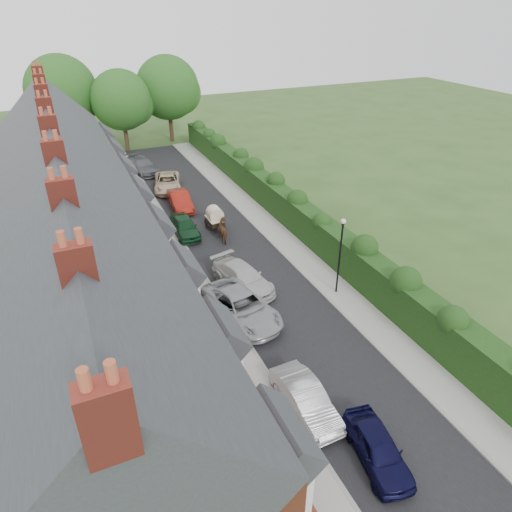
# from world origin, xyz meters

# --- Properties ---
(ground) EXTENTS (140.00, 140.00, 0.00)m
(ground) POSITION_xyz_m (0.00, 0.00, 0.00)
(ground) COLOR #2D4C1E
(ground) RESTS_ON ground
(road) EXTENTS (6.00, 58.00, 0.02)m
(road) POSITION_xyz_m (-0.50, 11.00, 0.01)
(road) COLOR black
(road) RESTS_ON ground
(pavement_hedge_side) EXTENTS (2.20, 58.00, 0.12)m
(pavement_hedge_side) POSITION_xyz_m (3.60, 11.00, 0.06)
(pavement_hedge_side) COLOR #999791
(pavement_hedge_side) RESTS_ON ground
(pavement_house_side) EXTENTS (1.70, 58.00, 0.12)m
(pavement_house_side) POSITION_xyz_m (-4.35, 11.00, 0.06)
(pavement_house_side) COLOR #999791
(pavement_house_side) RESTS_ON ground
(kerb_hedge_side) EXTENTS (0.18, 58.00, 0.13)m
(kerb_hedge_side) POSITION_xyz_m (2.55, 11.00, 0.07)
(kerb_hedge_side) COLOR gray
(kerb_hedge_side) RESTS_ON ground
(kerb_house_side) EXTENTS (0.18, 58.00, 0.13)m
(kerb_house_side) POSITION_xyz_m (-3.55, 11.00, 0.07)
(kerb_house_side) COLOR gray
(kerb_house_side) RESTS_ON ground
(hedge) EXTENTS (2.10, 58.00, 2.85)m
(hedge) POSITION_xyz_m (5.40, 11.00, 1.60)
(hedge) COLOR #113410
(hedge) RESTS_ON ground
(terrace_row) EXTENTS (9.05, 40.50, 11.50)m
(terrace_row) POSITION_xyz_m (-10.87, 9.98, 4.47)
(terrace_row) COLOR brown
(terrace_row) RESTS_ON ground
(garden_wall_row) EXTENTS (0.35, 40.35, 1.10)m
(garden_wall_row) POSITION_xyz_m (-5.35, 10.00, 0.46)
(garden_wall_row) COLOR maroon
(garden_wall_row) RESTS_ON ground
(lamppost) EXTENTS (0.32, 0.32, 5.16)m
(lamppost) POSITION_xyz_m (3.40, 4.00, 3.30)
(lamppost) COLOR black
(lamppost) RESTS_ON ground
(tree_far_left) EXTENTS (7.14, 6.80, 9.29)m
(tree_far_left) POSITION_xyz_m (-2.65, 40.08, 5.71)
(tree_far_left) COLOR #332316
(tree_far_left) RESTS_ON ground
(tree_far_right) EXTENTS (7.98, 7.60, 10.31)m
(tree_far_right) POSITION_xyz_m (3.39, 42.08, 6.31)
(tree_far_right) COLOR #332316
(tree_far_right) RESTS_ON ground
(tree_far_back) EXTENTS (8.40, 8.00, 10.82)m
(tree_far_back) POSITION_xyz_m (-8.59, 43.08, 6.62)
(tree_far_back) COLOR #332316
(tree_far_back) RESTS_ON ground
(car_navy) EXTENTS (2.24, 4.18, 1.35)m
(car_navy) POSITION_xyz_m (-1.60, -6.75, 0.68)
(car_navy) COLOR black
(car_navy) RESTS_ON ground
(car_silver_a) EXTENTS (1.64, 4.37, 1.42)m
(car_silver_a) POSITION_xyz_m (-3.00, -3.38, 0.71)
(car_silver_a) COLOR #B3B3B8
(car_silver_a) RESTS_ON ground
(car_silver_b) EXTENTS (3.69, 6.18, 1.61)m
(car_silver_b) POSITION_xyz_m (-3.00, 4.06, 0.80)
(car_silver_b) COLOR #9A9DA0
(car_silver_b) RESTS_ON ground
(car_white) EXTENTS (3.19, 5.44, 1.48)m
(car_white) POSITION_xyz_m (-1.69, 7.00, 0.74)
(car_white) COLOR #BDBDBD
(car_white) RESTS_ON ground
(car_green) EXTENTS (1.80, 4.30, 1.45)m
(car_green) POSITION_xyz_m (-3.00, 15.66, 0.73)
(car_green) COLOR #10371C
(car_green) RESTS_ON ground
(car_red) EXTENTS (1.89, 4.65, 1.50)m
(car_red) POSITION_xyz_m (-1.93, 20.73, 0.75)
(car_red) COLOR maroon
(car_red) RESTS_ON ground
(car_beige) EXTENTS (3.58, 5.63, 1.45)m
(car_beige) POSITION_xyz_m (-1.79, 25.62, 0.72)
(car_beige) COLOR beige
(car_beige) RESTS_ON ground
(car_grey) EXTENTS (3.17, 5.58, 1.52)m
(car_grey) POSITION_xyz_m (-3.00, 31.45, 0.76)
(car_grey) COLOR #53555A
(car_grey) RESTS_ON ground
(horse) EXTENTS (0.99, 1.97, 1.62)m
(horse) POSITION_xyz_m (-0.52, 13.52, 0.81)
(horse) COLOR brown
(horse) RESTS_ON ground
(horse_cart) EXTENTS (1.23, 2.72, 1.96)m
(horse_cart) POSITION_xyz_m (-0.52, 15.58, 1.12)
(horse_cart) COLOR black
(horse_cart) RESTS_ON ground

